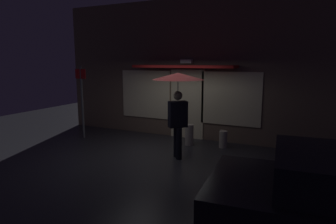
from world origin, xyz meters
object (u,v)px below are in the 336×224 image
at_px(person_with_umbrella, 178,90).
at_px(sidewalk_bollard, 189,135).
at_px(street_sign_post, 82,98).
at_px(sidewalk_bollard_2, 223,139).

xyz_separation_m(person_with_umbrella, sidewalk_bollard, (-0.16, 1.22, -1.44)).
distance_m(person_with_umbrella, street_sign_post, 3.60).
height_order(person_with_umbrella, sidewalk_bollard, person_with_umbrella).
relative_size(sidewalk_bollard, sidewalk_bollard_2, 1.27).
relative_size(street_sign_post, sidewalk_bollard_2, 4.73).
bearing_deg(sidewalk_bollard_2, person_with_umbrella, -120.34).
distance_m(person_with_umbrella, sidewalk_bollard, 1.89).
bearing_deg(street_sign_post, sidewalk_bollard, 11.65).
bearing_deg(person_with_umbrella, sidewalk_bollard_2, -162.93).
height_order(person_with_umbrella, street_sign_post, street_sign_post).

